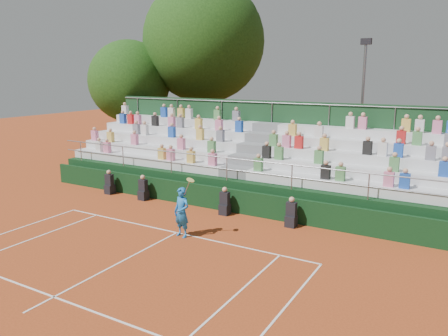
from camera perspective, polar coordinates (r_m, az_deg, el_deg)
The scene contains 8 objects.
ground at distance 16.42m, azimuth -6.18°, elevation -8.41°, with size 90.00×90.00×0.00m, color #A6431B.
courtside_wall at distance 18.80m, azimuth -0.46°, elevation -4.04°, with size 20.00×0.15×1.00m, color black.
line_officials at distance 19.23m, azimuth -5.05°, elevation -3.79°, with size 9.85×0.40×1.19m.
grandstand at distance 21.42m, azimuth 3.97°, elevation -0.45°, with size 20.00×5.20×4.40m.
tennis_player at distance 15.75m, azimuth -5.54°, elevation -5.78°, with size 0.90×0.55×2.22m.
tree_west at distance 31.02m, azimuth -12.23°, elevation 10.97°, with size 5.54×5.54×8.02m.
tree_east at distance 30.99m, azimuth -2.64°, elevation 16.16°, with size 8.28×8.28×12.05m.
floodlight_mast at distance 26.99m, azimuth 17.65°, elevation 9.04°, with size 0.60×0.25×7.73m.
Camera 1 is at (9.14, -12.36, 5.77)m, focal length 35.00 mm.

